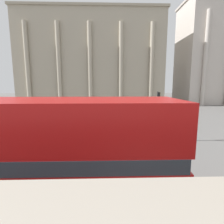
{
  "coord_description": "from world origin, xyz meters",
  "views": [
    {
      "loc": [
        -1.14,
        -2.37,
        4.83
      ],
      "look_at": [
        -0.58,
        15.62,
        2.0
      ],
      "focal_mm": 28.0,
      "sensor_mm": 36.0,
      "label": 1
    }
  ],
  "objects_px": {
    "car_black": "(89,114)",
    "pedestrian_white": "(36,126)",
    "double_decker_bus": "(17,157)",
    "traffic_light_near": "(184,116)",
    "pedestrian_red": "(177,108)",
    "car_silver": "(91,111)",
    "traffic_light_mid": "(158,103)",
    "plaza_building_left": "(93,61)"
  },
  "relations": [
    {
      "from": "car_black",
      "to": "double_decker_bus",
      "type": "bearing_deg",
      "value": 66.39
    },
    {
      "from": "plaza_building_left",
      "to": "double_decker_bus",
      "type": "bearing_deg",
      "value": -89.3
    },
    {
      "from": "plaza_building_left",
      "to": "traffic_light_near",
      "type": "distance_m",
      "value": 34.51
    },
    {
      "from": "traffic_light_near",
      "to": "car_black",
      "type": "relative_size",
      "value": 0.79
    },
    {
      "from": "double_decker_bus",
      "to": "traffic_light_near",
      "type": "bearing_deg",
      "value": 41.42
    },
    {
      "from": "plaza_building_left",
      "to": "car_black",
      "type": "height_order",
      "value": "plaza_building_left"
    },
    {
      "from": "car_black",
      "to": "pedestrian_white",
      "type": "bearing_deg",
      "value": 42.43
    },
    {
      "from": "pedestrian_white",
      "to": "double_decker_bus",
      "type": "bearing_deg",
      "value": -33.0
    },
    {
      "from": "traffic_light_near",
      "to": "traffic_light_mid",
      "type": "height_order",
      "value": "traffic_light_mid"
    },
    {
      "from": "traffic_light_near",
      "to": "pedestrian_red",
      "type": "bearing_deg",
      "value": 69.95
    },
    {
      "from": "car_silver",
      "to": "pedestrian_red",
      "type": "bearing_deg",
      "value": -40.04
    },
    {
      "from": "plaza_building_left",
      "to": "pedestrian_red",
      "type": "bearing_deg",
      "value": -50.37
    },
    {
      "from": "plaza_building_left",
      "to": "car_silver",
      "type": "xyz_separation_m",
      "value": [
        1.09,
        -18.6,
        -10.0
      ]
    },
    {
      "from": "pedestrian_red",
      "to": "car_silver",
      "type": "bearing_deg",
      "value": 6.53
    },
    {
      "from": "pedestrian_white",
      "to": "traffic_light_mid",
      "type": "bearing_deg",
      "value": 59.88
    },
    {
      "from": "plaza_building_left",
      "to": "traffic_light_mid",
      "type": "xyz_separation_m",
      "value": [
        9.81,
        -25.13,
        -8.09
      ]
    },
    {
      "from": "traffic_light_near",
      "to": "car_silver",
      "type": "bearing_deg",
      "value": 123.96
    },
    {
      "from": "double_decker_bus",
      "to": "car_silver",
      "type": "xyz_separation_m",
      "value": [
        0.59,
        21.98,
        -1.73
      ]
    },
    {
      "from": "traffic_light_near",
      "to": "traffic_light_mid",
      "type": "relative_size",
      "value": 0.83
    },
    {
      "from": "traffic_light_near",
      "to": "traffic_light_mid",
      "type": "distance_m",
      "value": 6.79
    },
    {
      "from": "plaza_building_left",
      "to": "car_black",
      "type": "relative_size",
      "value": 8.01
    },
    {
      "from": "car_silver",
      "to": "double_decker_bus",
      "type": "bearing_deg",
      "value": -133.29
    },
    {
      "from": "plaza_building_left",
      "to": "traffic_light_near",
      "type": "bearing_deg",
      "value": -72.52
    },
    {
      "from": "car_black",
      "to": "car_silver",
      "type": "relative_size",
      "value": 1.0
    },
    {
      "from": "double_decker_bus",
      "to": "pedestrian_red",
      "type": "xyz_separation_m",
      "value": [
        14.56,
        22.4,
        -1.42
      ]
    },
    {
      "from": "plaza_building_left",
      "to": "traffic_light_near",
      "type": "relative_size",
      "value": 10.08
    },
    {
      "from": "traffic_light_near",
      "to": "pedestrian_red",
      "type": "distance_m",
      "value": 14.66
    },
    {
      "from": "car_silver",
      "to": "pedestrian_red",
      "type": "xyz_separation_m",
      "value": [
        13.97,
        0.42,
        0.31
      ]
    },
    {
      "from": "plaza_building_left",
      "to": "pedestrian_white",
      "type": "height_order",
      "value": "plaza_building_left"
    },
    {
      "from": "traffic_light_mid",
      "to": "pedestrian_white",
      "type": "distance_m",
      "value": 13.92
    },
    {
      "from": "traffic_light_near",
      "to": "car_silver",
      "type": "height_order",
      "value": "traffic_light_near"
    },
    {
      "from": "traffic_light_mid",
      "to": "pedestrian_white",
      "type": "bearing_deg",
      "value": -158.18
    },
    {
      "from": "traffic_light_near",
      "to": "pedestrian_white",
      "type": "bearing_deg",
      "value": 172.9
    },
    {
      "from": "car_black",
      "to": "pedestrian_white",
      "type": "xyz_separation_m",
      "value": [
        -4.1,
        -8.53,
        0.36
      ]
    },
    {
      "from": "double_decker_bus",
      "to": "traffic_light_near",
      "type": "xyz_separation_m",
      "value": [
        9.55,
        8.68,
        -0.23
      ]
    },
    {
      "from": "double_decker_bus",
      "to": "pedestrian_white",
      "type": "xyz_separation_m",
      "value": [
        -3.54,
        10.31,
        -1.37
      ]
    },
    {
      "from": "double_decker_bus",
      "to": "plaza_building_left",
      "type": "distance_m",
      "value": 41.42
    },
    {
      "from": "car_black",
      "to": "car_silver",
      "type": "height_order",
      "value": "same"
    },
    {
      "from": "traffic_light_mid",
      "to": "pedestrian_white",
      "type": "height_order",
      "value": "traffic_light_mid"
    },
    {
      "from": "traffic_light_mid",
      "to": "car_silver",
      "type": "height_order",
      "value": "traffic_light_mid"
    },
    {
      "from": "traffic_light_mid",
      "to": "pedestrian_red",
      "type": "xyz_separation_m",
      "value": [
        5.25,
        6.95,
        -1.6
      ]
    },
    {
      "from": "plaza_building_left",
      "to": "car_black",
      "type": "distance_m",
      "value": 23.95
    }
  ]
}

